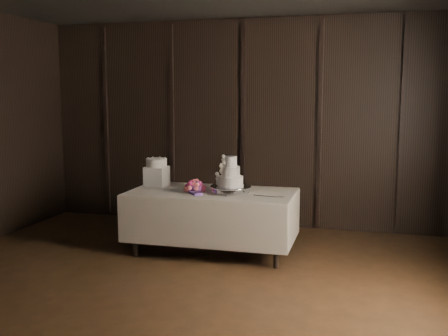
% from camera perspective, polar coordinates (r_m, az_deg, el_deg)
% --- Properties ---
extents(room, '(6.08, 7.08, 3.08)m').
position_cam_1_polar(room, '(4.34, -8.31, 2.44)').
color(room, black).
rests_on(room, ground).
extents(display_table, '(1.99, 1.04, 0.76)m').
position_cam_1_polar(display_table, '(6.38, -1.31, -5.59)').
color(display_table, beige).
rests_on(display_table, ground).
extents(cake_stand, '(0.53, 0.53, 0.09)m').
position_cam_1_polar(cake_stand, '(6.17, 0.73, -2.39)').
color(cake_stand, silver).
rests_on(cake_stand, display_table).
extents(wedding_cake, '(0.33, 0.29, 0.35)m').
position_cam_1_polar(wedding_cake, '(6.13, 0.46, -0.71)').
color(wedding_cake, white).
rests_on(wedding_cake, cake_stand).
extents(bouquet, '(0.49, 0.48, 0.19)m').
position_cam_1_polar(bouquet, '(6.24, -3.19, -2.09)').
color(bouquet, '#E15668').
rests_on(bouquet, display_table).
extents(box_pedestal, '(0.27, 0.27, 0.25)m').
position_cam_1_polar(box_pedestal, '(6.71, -7.33, -0.91)').
color(box_pedestal, white).
rests_on(box_pedestal, display_table).
extents(small_cake, '(0.30, 0.30, 0.10)m').
position_cam_1_polar(small_cake, '(6.69, -7.36, 0.59)').
color(small_cake, white).
rests_on(small_cake, box_pedestal).
extents(cake_knife, '(0.37, 0.09, 0.01)m').
position_cam_1_polar(cake_knife, '(6.00, 4.49, -3.07)').
color(cake_knife, silver).
rests_on(cake_knife, display_table).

